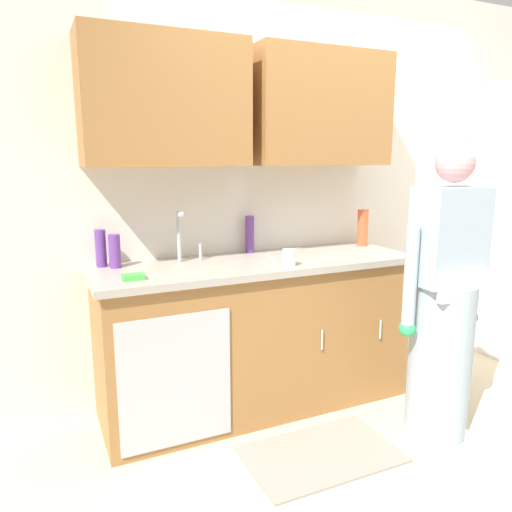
% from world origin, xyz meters
% --- Properties ---
extents(ground_plane, '(9.00, 9.00, 0.00)m').
position_xyz_m(ground_plane, '(0.00, 0.00, 0.00)').
color(ground_plane, beige).
extents(kitchen_wall_with_uppers, '(4.80, 0.44, 2.70)m').
position_xyz_m(kitchen_wall_with_uppers, '(-0.14, 0.99, 1.48)').
color(kitchen_wall_with_uppers, silver).
rests_on(kitchen_wall_with_uppers, ground).
extents(counter_cabinet, '(1.90, 0.62, 0.90)m').
position_xyz_m(counter_cabinet, '(-0.55, 0.70, 0.45)').
color(counter_cabinet, '#9E6B38').
rests_on(counter_cabinet, ground).
extents(countertop, '(1.96, 0.66, 0.04)m').
position_xyz_m(countertop, '(-0.55, 0.70, 0.92)').
color(countertop, '#A8A093').
rests_on(countertop, counter_cabinet).
extents(sink, '(0.50, 0.36, 0.35)m').
position_xyz_m(sink, '(-0.94, 0.71, 0.93)').
color(sink, '#B7BABF').
rests_on(sink, counter_cabinet).
extents(person_at_sink, '(0.55, 0.34, 1.62)m').
position_xyz_m(person_at_sink, '(0.25, -0.02, 0.69)').
color(person_at_sink, white).
rests_on(person_at_sink, ground).
extents(floor_mat, '(0.80, 0.50, 0.01)m').
position_xyz_m(floor_mat, '(-0.47, 0.05, 0.01)').
color(floor_mat, gray).
rests_on(floor_mat, ground).
extents(bottle_water_tall, '(0.06, 0.06, 0.21)m').
position_xyz_m(bottle_water_tall, '(-1.42, 0.91, 1.05)').
color(bottle_water_tall, '#66388C').
rests_on(bottle_water_tall, countertop).
extents(bottle_soap, '(0.06, 0.06, 0.19)m').
position_xyz_m(bottle_soap, '(-1.36, 0.85, 1.03)').
color(bottle_soap, '#66388C').
rests_on(bottle_soap, countertop).
extents(bottle_dish_liquid, '(0.08, 0.08, 0.25)m').
position_xyz_m(bottle_dish_liquid, '(0.33, 0.84, 1.07)').
color(bottle_dish_liquid, '#E05933').
rests_on(bottle_dish_liquid, countertop).
extents(bottle_water_short, '(0.06, 0.06, 0.24)m').
position_xyz_m(bottle_water_short, '(-0.49, 0.94, 1.06)').
color(bottle_water_short, '#66388C').
rests_on(bottle_water_short, countertop).
extents(cup_by_sink, '(0.08, 0.08, 0.10)m').
position_xyz_m(cup_by_sink, '(-0.44, 0.48, 0.99)').
color(cup_by_sink, white).
rests_on(cup_by_sink, countertop).
extents(knife_on_counter, '(0.09, 0.24, 0.01)m').
position_xyz_m(knife_on_counter, '(-0.45, 0.70, 0.94)').
color(knife_on_counter, silver).
rests_on(knife_on_counter, countertop).
extents(sponge, '(0.11, 0.07, 0.03)m').
position_xyz_m(sponge, '(-1.32, 0.53, 0.96)').
color(sponge, '#4CBF4C').
rests_on(sponge, countertop).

